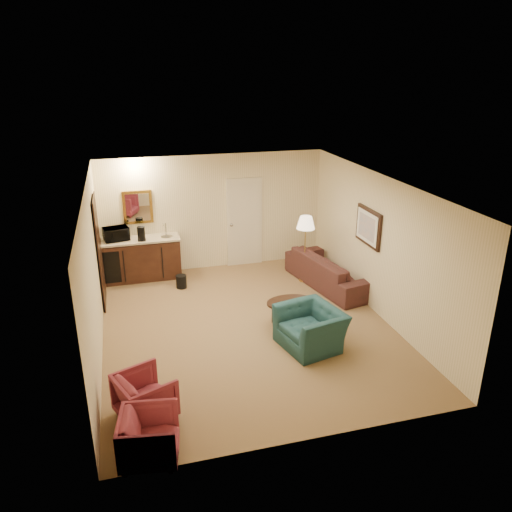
# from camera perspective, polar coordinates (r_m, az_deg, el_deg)

# --- Properties ---
(ground) EXTENTS (6.00, 6.00, 0.00)m
(ground) POSITION_cam_1_polar(r_m,az_deg,el_deg) (9.04, -1.01, -8.08)
(ground) COLOR olive
(ground) RESTS_ON ground
(room_walls) EXTENTS (5.02, 6.01, 2.61)m
(room_walls) POSITION_cam_1_polar(r_m,az_deg,el_deg) (9.04, -2.89, 3.73)
(room_walls) COLOR #F6E2B8
(room_walls) RESTS_ON ground
(wetbar_cabinet) EXTENTS (1.64, 0.58, 0.92)m
(wetbar_cabinet) POSITION_cam_1_polar(r_m,az_deg,el_deg) (11.11, -12.84, -0.30)
(wetbar_cabinet) COLOR #3B1F12
(wetbar_cabinet) RESTS_ON ground
(sofa) EXTENTS (1.12, 2.37, 0.89)m
(sofa) POSITION_cam_1_polar(r_m,az_deg,el_deg) (10.61, 8.52, -1.09)
(sofa) COLOR black
(sofa) RESTS_ON ground
(teal_armchair) EXTENTS (0.88, 1.15, 0.90)m
(teal_armchair) POSITION_cam_1_polar(r_m,az_deg,el_deg) (8.31, 6.27, -7.50)
(teal_armchair) COLOR #1C4546
(teal_armchair) RESTS_ON ground
(rose_chair_near) EXTENTS (0.84, 0.87, 0.70)m
(rose_chair_near) POSITION_cam_1_polar(r_m,az_deg,el_deg) (6.96, -12.57, -15.13)
(rose_chair_near) COLOR maroon
(rose_chair_near) RESTS_ON ground
(rose_chair_far) EXTENTS (0.72, 0.76, 0.69)m
(rose_chair_far) POSITION_cam_1_polar(r_m,az_deg,el_deg) (6.33, -12.09, -19.36)
(rose_chair_far) COLOR maroon
(rose_chair_far) RESTS_ON ground
(coffee_table) EXTENTS (0.90, 0.65, 0.49)m
(coffee_table) POSITION_cam_1_polar(r_m,az_deg,el_deg) (8.98, 3.90, -6.57)
(coffee_table) COLOR black
(coffee_table) RESTS_ON ground
(floor_lamp) EXTENTS (0.48, 0.48, 1.46)m
(floor_lamp) POSITION_cam_1_polar(r_m,az_deg,el_deg) (10.66, 5.60, 0.80)
(floor_lamp) COLOR gold
(floor_lamp) RESTS_ON ground
(waste_bin) EXTENTS (0.28, 0.28, 0.28)m
(waste_bin) POSITION_cam_1_polar(r_m,az_deg,el_deg) (10.61, -8.53, -2.90)
(waste_bin) COLOR black
(waste_bin) RESTS_ON ground
(microwave) EXTENTS (0.56, 0.39, 0.35)m
(microwave) POSITION_cam_1_polar(r_m,az_deg,el_deg) (10.93, -15.72, 2.60)
(microwave) COLOR black
(microwave) RESTS_ON wetbar_cabinet
(coffee_maker) EXTENTS (0.19, 0.19, 0.30)m
(coffee_maker) POSITION_cam_1_polar(r_m,az_deg,el_deg) (10.79, -12.98, 2.51)
(coffee_maker) COLOR black
(coffee_maker) RESTS_ON wetbar_cabinet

